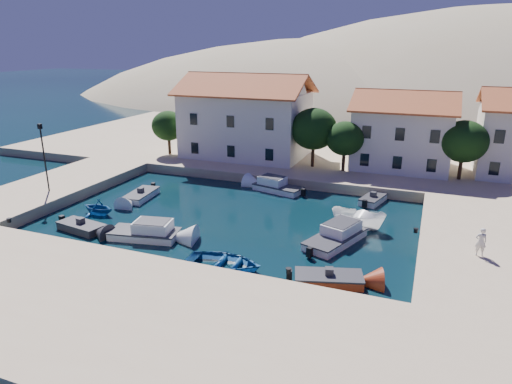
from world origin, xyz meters
TOP-DOWN VIEW (x-y plane):
  - ground at (0.00, 0.00)m, footprint 400.00×400.00m
  - quay_south at (0.00, -6.00)m, footprint 52.00×12.00m
  - quay_east at (20.50, 10.00)m, footprint 11.00×20.00m
  - quay_west at (-19.00, 10.00)m, footprint 8.00×20.00m
  - quay_north at (2.00, 38.00)m, footprint 80.00×36.00m
  - hills at (20.64, 123.62)m, footprint 254.00×176.00m
  - building_left at (-6.00, 28.00)m, footprint 14.70×9.45m
  - building_mid at (12.00, 29.00)m, footprint 10.50×8.40m
  - trees at (4.51, 25.46)m, footprint 37.30×5.30m
  - lamppost at (-17.50, 8.00)m, footprint 0.35×0.25m
  - bollards at (2.80, 3.87)m, footprint 29.36×9.56m
  - motorboat_grey_sw at (-9.80, 3.38)m, footprint 4.10×2.31m
  - cabin_cruiser_south at (-4.34, 3.96)m, footprint 5.51×3.16m
  - rowboat_south at (3.29, 1.81)m, footprint 5.23×3.88m
  - motorboat_red_se at (10.14, 2.23)m, footprint 4.47×2.95m
  - cabin_cruiser_east at (9.25, 8.29)m, footprint 4.05×6.09m
  - boat_east at (10.29, 11.88)m, footprint 4.64×2.39m
  - motorboat_white_ne at (10.60, 18.46)m, footprint 2.32×3.59m
  - rowboat_west at (-10.99, 6.81)m, footprint 3.14×2.75m
  - motorboat_white_west at (-10.06, 11.73)m, footprint 2.35×4.44m
  - cabin_cruiser_north at (1.35, 18.49)m, footprint 5.28×3.21m
  - pedestrian at (18.68, 7.57)m, footprint 0.76×0.57m

SIDE VIEW (x-z plane):
  - hills at x=20.64m, z-range -72.90..26.10m
  - ground at x=0.00m, z-range 0.00..0.00m
  - rowboat_south at x=3.29m, z-range -0.52..0.52m
  - boat_east at x=10.29m, z-range -0.85..0.85m
  - rowboat_west at x=-10.99m, z-range -0.80..0.80m
  - motorboat_white_west at x=-10.06m, z-range -0.33..0.92m
  - motorboat_red_se at x=10.14m, z-range -0.33..0.92m
  - motorboat_grey_sw at x=-9.80m, z-range -0.33..0.92m
  - motorboat_white_ne at x=10.60m, z-range -0.33..0.92m
  - cabin_cruiser_east at x=9.25m, z-range -0.32..1.28m
  - cabin_cruiser_north at x=1.35m, z-range -0.32..1.28m
  - cabin_cruiser_south at x=-4.34m, z-range -0.32..1.28m
  - quay_south at x=0.00m, z-range 0.00..1.00m
  - quay_east at x=20.50m, z-range 0.00..1.00m
  - quay_west at x=-19.00m, z-range 0.00..1.00m
  - quay_north at x=2.00m, z-range 0.00..1.00m
  - bollards at x=2.80m, z-range 1.00..1.30m
  - pedestrian at x=18.68m, z-range 1.00..2.90m
  - lamppost at x=-17.50m, z-range 1.64..7.87m
  - trees at x=4.51m, z-range 1.61..8.06m
  - building_mid at x=12.00m, z-range 1.07..9.37m
  - building_left at x=-6.00m, z-range 1.09..10.79m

